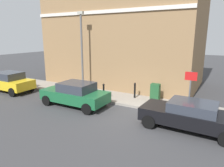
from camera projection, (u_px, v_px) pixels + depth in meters
The scene contains 11 objects.
ground at pixel (139, 116), 10.98m from camera, with size 80.00×80.00×0.00m, color #38383A.
sidewalk at pixel (77, 91), 15.60m from camera, with size 2.27×30.00×0.15m, color gray.
corner_building at pixel (125, 30), 17.76m from camera, with size 7.44×12.51×9.31m.
car_black at pixel (190, 115), 9.21m from camera, with size 1.93×4.34×1.35m.
car_green at pixel (75, 94), 12.39m from camera, with size 1.93×4.17×1.47m.
car_yellow at pixel (8, 81), 15.60m from camera, with size 1.89×4.19×1.51m.
utility_cabinet at pixel (155, 93), 12.75m from camera, with size 0.46×0.61×1.15m.
bollard_near_cabinet at pixel (135, 90), 13.52m from camera, with size 0.14×0.14×1.04m.
bollard_far_kerb at pixel (104, 91), 13.26m from camera, with size 0.14×0.14×1.04m.
street_sign at pixel (190, 86), 10.52m from camera, with size 0.08×0.60×2.30m.
lamppost at pixel (82, 48), 14.75m from camera, with size 0.20×0.44×5.72m.
Camera 1 is at (-9.66, -3.80, 4.24)m, focal length 32.55 mm.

